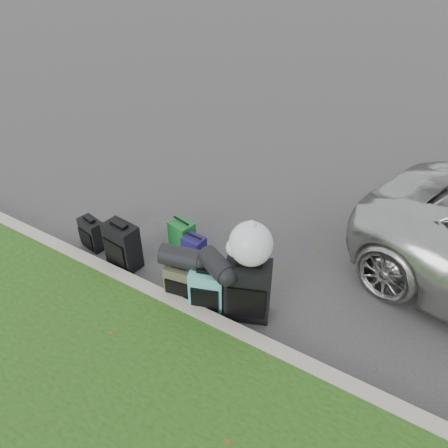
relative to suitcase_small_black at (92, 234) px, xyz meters
The scene contains 12 objects.
ground 1.94m from the suitcase_small_black, 19.03° to the left, with size 120.00×120.00×0.00m, color #383535.
curb 1.87m from the suitcase_small_black, 11.48° to the right, with size 120.00×0.18×0.15m, color #9E937F.
suitcase_small_black is the anchor object (origin of this frame).
suitcase_large_black_left 0.67m from the suitcase_small_black, ahead, with size 0.46×0.28×0.67m, color black.
suitcase_olive 1.70m from the suitcase_small_black, ahead, with size 0.36×0.23×0.50m, color #3B3B27.
suitcase_teal 2.09m from the suitcase_small_black, ahead, with size 0.41×0.24×0.59m, color teal.
suitcase_large_black_right 2.56m from the suitcase_small_black, ahead, with size 0.53×0.32×0.79m, color black.
tote_green 1.29m from the suitcase_small_black, 34.96° to the left, with size 0.33×0.26×0.37m, color #176A27.
tote_navy 1.50m from the suitcase_small_black, 23.67° to the left, with size 0.29×0.23×0.31m, color #1E1752.
duffel_left 1.75m from the suitcase_small_black, ahead, with size 0.27×0.27×0.50m, color black.
duffel_right 2.24m from the suitcase_small_black, ahead, with size 0.25×0.25×0.45m, color black.
trash_bag 2.66m from the suitcase_small_black, ahead, with size 0.50×0.50×0.50m, color silver.
Camera 1 is at (2.43, -3.90, 4.03)m, focal length 35.00 mm.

